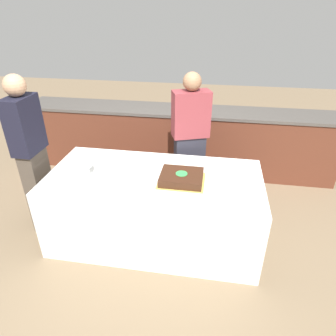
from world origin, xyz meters
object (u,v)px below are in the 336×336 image
object	(u,v)px
cake	(181,177)
person_seated_left	(32,155)
person_cutting_cake	(190,141)
plate_stack	(135,174)
wine_glass	(88,162)

from	to	relation	value
cake	person_seated_left	world-z (taller)	person_seated_left
cake	person_seated_left	size ratio (longest dim) A/B	0.26
person_cutting_cake	plate_stack	bearing A→B (deg)	38.52
plate_stack	person_cutting_cake	bearing A→B (deg)	59.13
plate_stack	person_seated_left	xyz separation A→B (m)	(-1.07, 0.04, 0.10)
person_cutting_cake	person_seated_left	bearing A→B (deg)	4.71
wine_glass	person_seated_left	xyz separation A→B (m)	(-0.63, 0.08, -0.02)
plate_stack	person_cutting_cake	size ratio (longest dim) A/B	0.13
person_seated_left	cake	bearing A→B (deg)	-91.88
person_cutting_cake	person_seated_left	world-z (taller)	person_seated_left
wine_glass	person_cutting_cake	xyz separation A→B (m)	(0.89, 0.81, -0.07)
cake	plate_stack	xyz separation A→B (m)	(-0.46, 0.01, -0.01)
cake	person_cutting_cake	world-z (taller)	person_cutting_cake
cake	person_seated_left	distance (m)	1.53
wine_glass	person_seated_left	distance (m)	0.64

